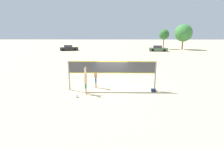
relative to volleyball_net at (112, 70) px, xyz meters
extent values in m
plane|color=#C6B28C|center=(0.00, 0.00, -1.76)|extent=(200.00, 200.00, 0.00)
cylinder|color=gray|center=(-3.62, 0.00, -0.51)|extent=(0.13, 0.13, 2.51)
cylinder|color=gray|center=(3.62, 0.00, -0.51)|extent=(0.13, 0.13, 2.51)
cube|color=#47474C|center=(0.00, 0.00, 0.23)|extent=(7.12, 0.02, 1.03)
cube|color=yellow|center=(0.00, 0.00, 0.72)|extent=(7.12, 0.03, 0.06)
cube|color=yellow|center=(0.00, 0.00, -0.25)|extent=(7.12, 0.03, 0.06)
cylinder|color=beige|center=(-2.08, -1.07, -1.52)|extent=(0.11, 0.11, 0.49)
cylinder|color=#267F3F|center=(-2.08, -1.07, -1.07)|extent=(0.12, 0.12, 0.40)
cylinder|color=beige|center=(-2.08, -0.87, -1.52)|extent=(0.11, 0.11, 0.49)
cylinder|color=#267F3F|center=(-2.08, -0.87, -1.07)|extent=(0.12, 0.12, 0.40)
cylinder|color=beige|center=(-2.08, -0.97, -0.55)|extent=(0.28, 0.28, 0.63)
sphere|color=beige|center=(-2.08, -0.97, -0.12)|extent=(0.25, 0.25, 0.25)
cylinder|color=beige|center=(-2.08, -1.21, 0.08)|extent=(0.08, 0.23, 0.71)
cylinder|color=beige|center=(-2.08, -0.72, 0.08)|extent=(0.08, 0.23, 0.71)
cylinder|color=tan|center=(-1.45, 0.80, -1.51)|extent=(0.11, 0.11, 0.51)
cylinder|color=#1E47A5|center=(-1.45, 0.80, -1.04)|extent=(0.12, 0.12, 0.42)
cylinder|color=tan|center=(-1.45, 0.60, -1.51)|extent=(0.11, 0.11, 0.51)
cylinder|color=#1E47A5|center=(-1.45, 0.60, -1.04)|extent=(0.12, 0.12, 0.42)
cylinder|color=tan|center=(-1.45, 0.70, -0.50)|extent=(0.28, 0.28, 0.66)
sphere|color=tan|center=(-1.45, 0.70, -0.04)|extent=(0.26, 0.26, 0.26)
cylinder|color=tan|center=(-1.45, 0.95, 0.16)|extent=(0.08, 0.23, 0.74)
cylinder|color=tan|center=(-1.45, 0.45, 0.16)|extent=(0.08, 0.23, 0.74)
sphere|color=white|center=(-2.67, -1.72, -1.65)|extent=(0.23, 0.23, 0.23)
cube|color=navy|center=(3.47, -0.28, -1.65)|extent=(0.38, 0.28, 0.23)
cube|color=#4C6B4C|center=(11.40, 31.01, -1.27)|extent=(4.78, 2.29, 0.73)
cube|color=#2D333D|center=(11.17, 31.04, -0.61)|extent=(2.25, 1.84, 0.59)
cylinder|color=black|center=(12.92, 31.64, -1.44)|extent=(0.66, 0.30, 0.64)
cylinder|color=black|center=(12.71, 30.01, -1.44)|extent=(0.66, 0.30, 0.64)
cylinder|color=black|center=(10.09, 32.00, -1.44)|extent=(0.66, 0.30, 0.64)
cylinder|color=black|center=(9.88, 30.37, -1.44)|extent=(0.66, 0.30, 0.64)
cube|color=#232328|center=(-11.87, 32.29, -1.26)|extent=(4.97, 2.78, 0.75)
cube|color=#2D333D|center=(-12.10, 32.23, -0.60)|extent=(2.43, 2.04, 0.58)
cylinder|color=black|center=(-10.65, 33.43, -1.44)|extent=(0.67, 0.37, 0.64)
cylinder|color=black|center=(-10.27, 31.84, -1.44)|extent=(0.67, 0.37, 0.64)
cylinder|color=black|center=(-13.48, 32.73, -1.44)|extent=(0.67, 0.37, 0.64)
cylinder|color=black|center=(-13.09, 31.15, -1.44)|extent=(0.67, 0.37, 0.64)
cylinder|color=brown|center=(14.35, 37.21, -0.09)|extent=(0.28, 0.28, 3.35)
sphere|color=#2D662D|center=(14.35, 37.21, 2.37)|extent=(2.84, 2.84, 2.84)
cylinder|color=brown|center=(19.24, 35.64, -0.13)|extent=(0.35, 0.35, 3.26)
sphere|color=#387A38|center=(19.24, 35.64, 2.80)|extent=(4.73, 4.73, 4.73)
camera|label=1|loc=(0.21, -14.20, 3.10)|focal=28.00mm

